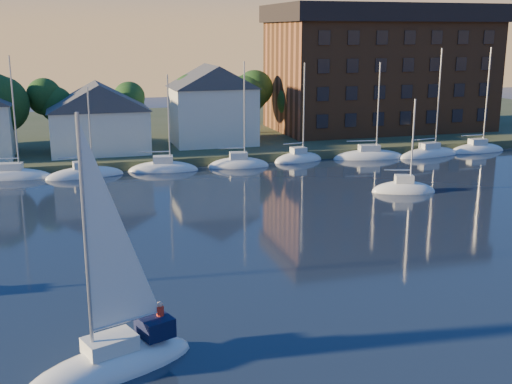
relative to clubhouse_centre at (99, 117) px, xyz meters
name	(u,v)px	position (x,y,z in m)	size (l,w,h in m)	color
shoreline_land	(136,135)	(6.00, 18.00, -5.13)	(160.00, 50.00, 2.00)	#364226
wooden_dock	(158,165)	(6.00, -5.00, -5.13)	(120.00, 3.00, 1.00)	brown
clubhouse_centre	(99,117)	(0.00, 0.00, 0.00)	(11.55, 8.40, 8.08)	white
clubhouse_east	(212,104)	(14.00, 2.00, 0.87)	(10.50, 8.40, 9.80)	white
condo_block	(380,67)	(40.00, 7.95, 4.66)	(31.00, 17.00, 17.40)	brown
tree_line	(159,93)	(8.00, 6.00, 2.04)	(93.40, 5.40, 8.90)	#392A1A
moored_fleet	(162,170)	(6.00, -8.00, -5.03)	(87.50, 2.40, 12.05)	silver
hero_sailboat	(114,358)	(-2.40, -49.75, -4.59)	(8.41, 5.20, 12.73)	silver
drifting_sailboat_right	(403,191)	(26.43, -24.19, -5.04)	(6.32, 3.72, 9.88)	silver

